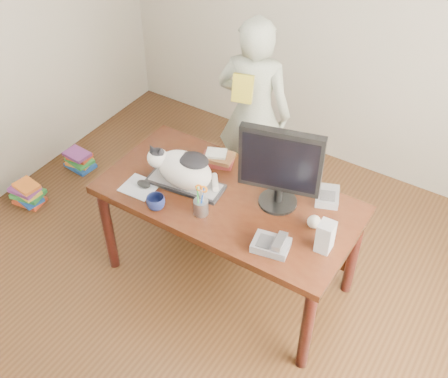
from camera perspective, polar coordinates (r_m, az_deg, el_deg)
room at (r=2.67m, az=-6.34°, el=1.47°), size 4.50×4.50×4.50m
desk at (r=3.58m, az=1.10°, el=-1.83°), size 1.60×0.80×0.75m
keyboard at (r=3.51m, az=-3.93°, el=0.55°), size 0.51×0.24×0.03m
cat at (r=3.43m, az=-4.27°, el=2.16°), size 0.48×0.28×0.27m
monitor at (r=3.19m, az=5.73°, el=2.40°), size 0.48×0.29×0.54m
pen_cup at (r=3.29m, az=-2.36°, el=-1.68°), size 0.10×0.10×0.22m
mousepad at (r=3.53m, az=-8.58°, el=0.21°), size 0.22×0.20×0.00m
mouse at (r=3.52m, az=-8.16°, el=0.51°), size 0.10×0.07×0.04m
coffee_mug at (r=3.35m, az=-6.95°, el=-1.37°), size 0.16×0.16×0.09m
phone at (r=3.12m, az=4.87°, el=-5.64°), size 0.23×0.20×0.09m
speaker at (r=3.11m, az=10.25°, el=-4.78°), size 0.09×0.10×0.19m
baseball at (r=3.26m, az=9.14°, el=-3.30°), size 0.08×0.08×0.08m
book_stack at (r=3.67m, az=-0.62°, el=3.15°), size 0.25×0.21×0.08m
calculator at (r=3.45m, az=10.46°, el=-0.72°), size 0.19×0.22×0.06m
person at (r=4.15m, az=3.04°, el=7.68°), size 0.62×0.49×1.51m
held_book at (r=3.87m, az=1.91°, el=10.16°), size 0.16×0.12×0.20m
book_pile_a at (r=4.71m, az=-19.32°, el=-0.45°), size 0.27×0.22×0.18m
book_pile_b at (r=4.96m, az=-14.49°, el=2.87°), size 0.26×0.20×0.15m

